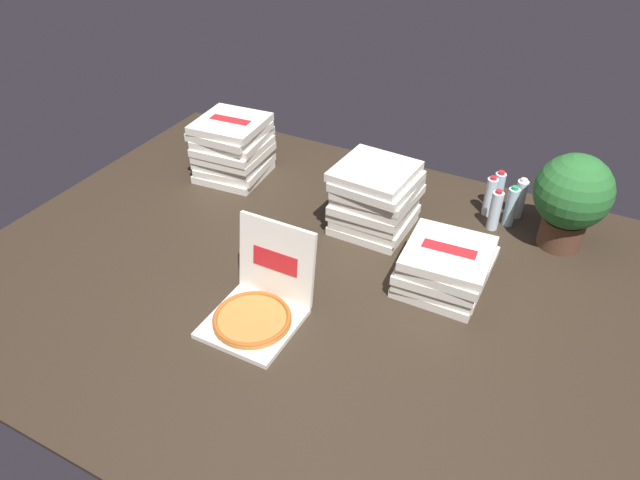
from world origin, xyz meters
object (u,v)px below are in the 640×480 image
at_px(water_bottle_4, 495,210).
at_px(water_bottle_2, 520,199).
at_px(pizza_stack_center_near, 444,268).
at_px(water_bottle_0, 498,191).
at_px(water_bottle_1, 490,196).
at_px(open_pizza_box, 259,304).
at_px(pizza_stack_left_far, 375,199).
at_px(water_bottle_3, 511,207).
at_px(potted_plant, 572,197).
at_px(pizza_stack_right_far, 233,148).

bearing_deg(water_bottle_4, water_bottle_2, 63.22).
xyz_separation_m(pizza_stack_center_near, water_bottle_2, (0.17, 0.73, -0.00)).
bearing_deg(water_bottle_0, water_bottle_2, -10.80).
bearing_deg(water_bottle_1, open_pizza_box, -117.75).
xyz_separation_m(pizza_stack_left_far, water_bottle_4, (0.54, 0.28, -0.07)).
relative_size(water_bottle_0, water_bottle_4, 1.00).
distance_m(water_bottle_0, water_bottle_1, 0.08).
bearing_deg(pizza_stack_center_near, water_bottle_3, 77.01).
distance_m(water_bottle_0, water_bottle_3, 0.15).
xyz_separation_m(open_pizza_box, water_bottle_0, (0.67, 1.30, 0.04)).
relative_size(open_pizza_box, water_bottle_4, 1.87).
height_order(open_pizza_box, water_bottle_0, open_pizza_box).
bearing_deg(water_bottle_4, potted_plant, 2.89).
bearing_deg(water_bottle_0, pizza_stack_center_near, -93.71).
bearing_deg(pizza_stack_left_far, water_bottle_1, 39.28).
distance_m(open_pizza_box, potted_plant, 1.53).
bearing_deg(water_bottle_3, pizza_stack_center_near, -102.99).
relative_size(water_bottle_1, water_bottle_2, 1.00).
height_order(water_bottle_0, water_bottle_4, same).
distance_m(open_pizza_box, water_bottle_2, 1.50).
height_order(pizza_stack_left_far, water_bottle_0, pizza_stack_left_far).
distance_m(pizza_stack_left_far, water_bottle_0, 0.69).
xyz_separation_m(pizza_stack_right_far, water_bottle_0, (1.44, 0.36, -0.07)).
height_order(water_bottle_0, water_bottle_3, same).
bearing_deg(potted_plant, water_bottle_0, 154.09).
bearing_deg(water_bottle_2, pizza_stack_right_far, -167.90).
xyz_separation_m(water_bottle_4, potted_plant, (0.32, 0.02, 0.17)).
height_order(pizza_stack_right_far, pizza_stack_left_far, pizza_stack_right_far).
bearing_deg(pizza_stack_center_near, water_bottle_2, 77.01).
relative_size(open_pizza_box, water_bottle_3, 1.87).
height_order(water_bottle_2, water_bottle_4, same).
height_order(open_pizza_box, pizza_stack_right_far, open_pizza_box).
xyz_separation_m(open_pizza_box, pizza_stack_center_near, (0.62, 0.55, 0.04)).
xyz_separation_m(open_pizza_box, pizza_stack_left_far, (0.16, 0.83, 0.10)).
bearing_deg(water_bottle_2, pizza_stack_left_far, -144.59).
bearing_deg(water_bottle_2, open_pizza_box, -121.68).
height_order(pizza_stack_left_far, water_bottle_1, pizza_stack_left_far).
distance_m(water_bottle_0, potted_plant, 0.43).
distance_m(open_pizza_box, water_bottle_4, 1.31).
height_order(pizza_stack_right_far, water_bottle_4, pizza_stack_right_far).
bearing_deg(water_bottle_1, water_bottle_2, 19.19).
distance_m(open_pizza_box, water_bottle_3, 1.40).
height_order(water_bottle_3, potted_plant, potted_plant).
height_order(open_pizza_box, water_bottle_2, open_pizza_box).
xyz_separation_m(water_bottle_0, water_bottle_3, (0.10, -0.12, 0.00)).
bearing_deg(water_bottle_1, pizza_stack_center_near, -92.21).
bearing_deg(water_bottle_1, water_bottle_0, 72.72).
bearing_deg(pizza_stack_left_far, potted_plant, 18.66).
height_order(pizza_stack_center_near, water_bottle_3, water_bottle_3).
height_order(pizza_stack_right_far, water_bottle_2, pizza_stack_right_far).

